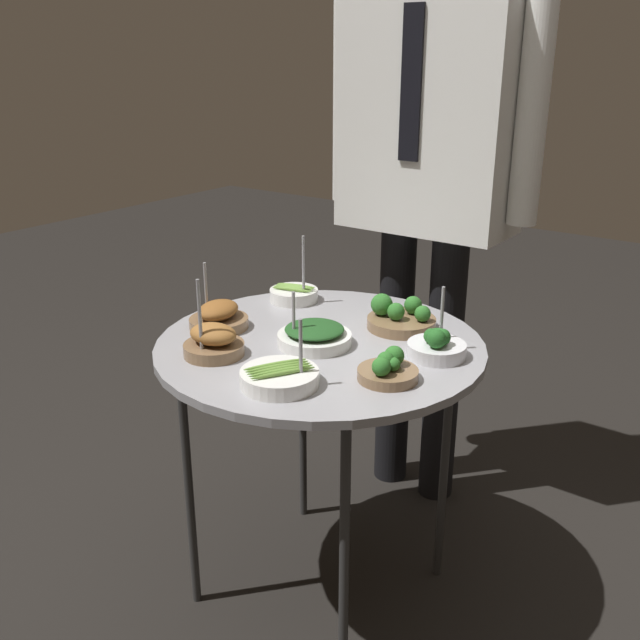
% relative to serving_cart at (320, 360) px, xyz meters
% --- Properties ---
extents(ground_plane, '(8.00, 8.00, 0.00)m').
position_rel_serving_cart_xyz_m(ground_plane, '(0.00, 0.00, -0.61)').
color(ground_plane, black).
extents(serving_cart, '(0.71, 0.71, 0.65)m').
position_rel_serving_cart_xyz_m(serving_cart, '(0.00, 0.00, 0.00)').
color(serving_cart, '#939399').
rests_on(serving_cart, ground_plane).
extents(bowl_roast_mid_left, '(0.13, 0.13, 0.15)m').
position_rel_serving_cart_xyz_m(bowl_roast_mid_left, '(-0.23, -0.07, 0.07)').
color(bowl_roast_mid_left, brown).
rests_on(bowl_roast_mid_left, serving_cart).
extents(bowl_spinach_near_rim, '(0.16, 0.16, 0.12)m').
position_rel_serving_cart_xyz_m(bowl_spinach_near_rim, '(-0.00, -0.02, 0.06)').
color(bowl_spinach_near_rim, white).
rests_on(bowl_spinach_near_rim, serving_cart).
extents(bowl_broccoli_front_left, '(0.15, 0.15, 0.07)m').
position_rel_serving_cart_xyz_m(bowl_broccoli_front_left, '(0.10, 0.17, 0.07)').
color(bowl_broccoli_front_left, brown).
rests_on(bowl_broccoli_front_left, serving_cart).
extents(bowl_asparagus_front_right, '(0.12, 0.12, 0.17)m').
position_rel_serving_cart_xyz_m(bowl_asparagus_front_right, '(-0.21, 0.18, 0.06)').
color(bowl_asparagus_front_right, white).
rests_on(bowl_asparagus_front_right, serving_cart).
extents(bowl_broccoli_center, '(0.12, 0.12, 0.06)m').
position_rel_serving_cart_xyz_m(bowl_broccoli_center, '(0.21, -0.08, 0.06)').
color(bowl_broccoli_center, brown).
rests_on(bowl_broccoli_center, serving_cart).
extents(bowl_broccoli_back_left, '(0.12, 0.12, 0.14)m').
position_rel_serving_cart_xyz_m(bowl_broccoli_back_left, '(0.24, 0.07, 0.07)').
color(bowl_broccoli_back_left, silver).
rests_on(bowl_broccoli_back_left, serving_cart).
extents(bowl_roast_mid_right, '(0.12, 0.12, 0.17)m').
position_rel_serving_cart_xyz_m(bowl_roast_mid_right, '(-0.13, -0.18, 0.07)').
color(bowl_roast_mid_right, brown).
rests_on(bowl_roast_mid_right, serving_cart).
extents(bowl_asparagus_front_center, '(0.15, 0.15, 0.13)m').
position_rel_serving_cart_xyz_m(bowl_asparagus_front_center, '(0.06, -0.22, 0.06)').
color(bowl_asparagus_front_center, white).
rests_on(bowl_asparagus_front_center, serving_cart).
extents(waiter_figure, '(0.59, 0.22, 1.60)m').
position_rel_serving_cart_xyz_m(waiter_figure, '(-0.04, 0.53, 0.41)').
color(waiter_figure, black).
rests_on(waiter_figure, ground_plane).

